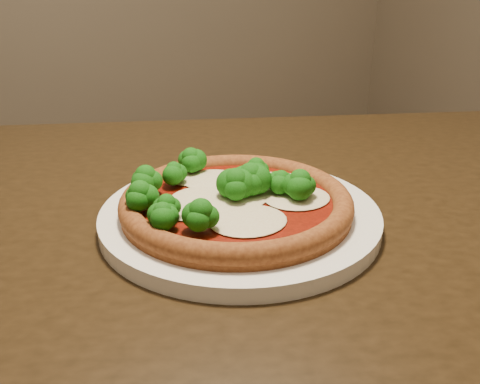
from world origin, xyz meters
name	(u,v)px	position (x,y,z in m)	size (l,w,h in m)	color
dining_table	(224,272)	(0.05, -0.19, 0.65)	(1.33, 1.09, 0.75)	black
plate	(240,216)	(0.05, -0.25, 0.76)	(0.33, 0.33, 0.02)	white
pizza	(232,199)	(0.04, -0.25, 0.78)	(0.27, 0.27, 0.06)	brown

